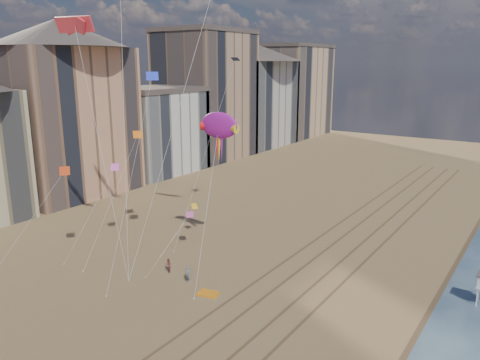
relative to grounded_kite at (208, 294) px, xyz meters
The scene contains 7 objects.
tracks 13.20m from the grounded_kite, 62.64° to the left, with size 7.68×120.00×0.01m.
buildings 64.82m from the grounded_kite, 131.74° to the left, with size 34.72×131.35×29.00m.
grounded_kite is the anchor object (origin of this frame).
show_kite 17.60m from the grounded_kite, 119.41° to the left, with size 4.64×5.39×18.18m.
kite_flyer_a 3.57m from the grounded_kite, 163.57° to the left, with size 0.60×0.39×1.64m, color slate.
kite_flyer_b 6.72m from the grounded_kite, 166.80° to the left, with size 0.76×0.59×1.56m, color #8D4749.
small_kites 18.93m from the grounded_kite, 155.18° to the left, with size 10.39×21.99×18.48m.
Camera 1 is at (21.97, -13.63, 21.51)m, focal length 35.00 mm.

